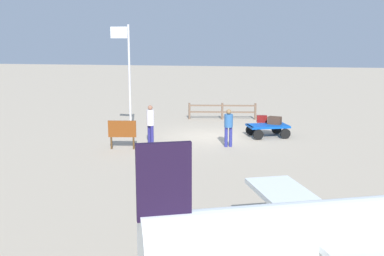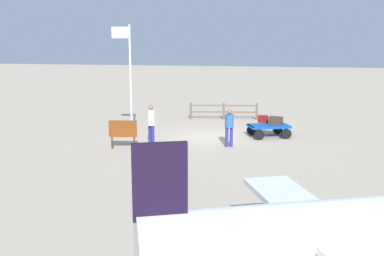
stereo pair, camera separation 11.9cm
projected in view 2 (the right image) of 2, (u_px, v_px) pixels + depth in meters
name	position (u px, v px, depth m)	size (l,w,h in m)	color
ground_plane	(213.00, 137.00, 22.49)	(120.00, 120.00, 0.00)	tan
luggage_cart	(268.00, 128.00, 22.37)	(2.18, 1.86, 0.58)	#0B49B2
suitcase_olive	(263.00, 119.00, 23.00)	(0.53, 0.36, 0.34)	maroon
suitcase_navy	(276.00, 121.00, 22.50)	(0.69, 0.53, 0.36)	#432E22
worker_lead	(229.00, 125.00, 20.19)	(0.47, 0.47, 1.65)	navy
worker_trailing	(151.00, 122.00, 20.63)	(0.46, 0.46, 1.76)	navy
airplane_near	(341.00, 235.00, 8.43)	(7.54, 6.28, 2.98)	white
flagpole	(128.00, 72.00, 22.04)	(0.94, 0.12, 5.27)	silver
signboard	(123.00, 130.00, 19.82)	(1.18, 0.25, 1.23)	#4C3319
wooden_fence	(224.00, 110.00, 27.24)	(3.91, 0.68, 0.96)	brown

